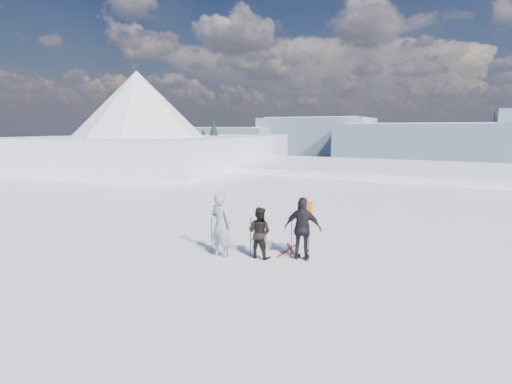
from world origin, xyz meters
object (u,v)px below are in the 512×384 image
skier_dark (259,232)px  skis_loose (290,250)px  skier_pack (303,229)px  skier_grey (221,225)px

skier_dark → skis_loose: (0.59, 1.06, -0.78)m
skier_dark → skier_pack: 1.32m
skier_pack → skier_dark: bearing=11.0°
skier_dark → skis_loose: 1.44m
skier_grey → skis_loose: 2.46m
skier_grey → skis_loose: size_ratio=1.18×
skier_pack → skis_loose: (-0.65, 0.61, -0.94)m
skier_pack → skis_loose: 1.30m
skier_dark → skis_loose: bearing=-117.0°
skier_grey → skier_dark: bearing=-150.7°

